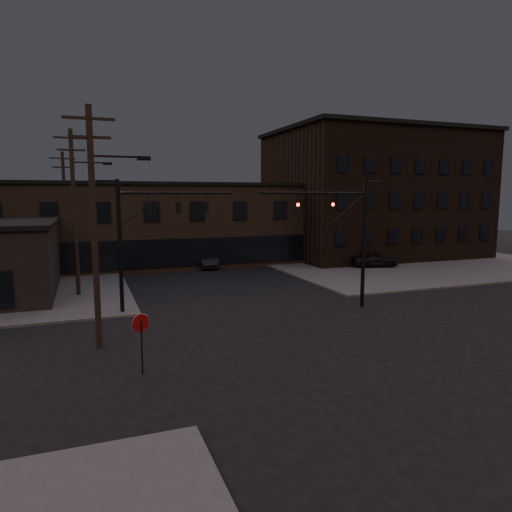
{
  "coord_description": "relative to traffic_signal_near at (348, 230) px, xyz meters",
  "views": [
    {
      "loc": [
        -9.88,
        -19.79,
        7.06
      ],
      "look_at": [
        -0.47,
        5.23,
        3.5
      ],
      "focal_mm": 32.0,
      "sensor_mm": 36.0,
      "label": 1
    }
  ],
  "objects": [
    {
      "name": "ground",
      "position": [
        -5.36,
        -4.5,
        -4.93
      ],
      "size": [
        140.0,
        140.0,
        0.0
      ],
      "primitive_type": "plane",
      "color": "black",
      "rests_on": "ground"
    },
    {
      "name": "sidewalk_ne",
      "position": [
        16.64,
        17.5,
        -4.86
      ],
      "size": [
        30.0,
        30.0,
        0.15
      ],
      "primitive_type": "cube",
      "color": "#474744",
      "rests_on": "ground"
    },
    {
      "name": "building_row",
      "position": [
        -5.36,
        23.5,
        -0.93
      ],
      "size": [
        40.0,
        12.0,
        8.0
      ],
      "primitive_type": "cube",
      "color": "#4B3728",
      "rests_on": "ground"
    },
    {
      "name": "building_right",
      "position": [
        16.64,
        21.5,
        2.07
      ],
      "size": [
        22.0,
        16.0,
        14.0
      ],
      "primitive_type": "cube",
      "color": "black",
      "rests_on": "ground"
    },
    {
      "name": "traffic_signal_near",
      "position": [
        0.0,
        0.0,
        0.0
      ],
      "size": [
        7.12,
        0.24,
        8.0
      ],
      "color": "black",
      "rests_on": "ground"
    },
    {
      "name": "traffic_signal_far",
      "position": [
        -12.07,
        3.5,
        0.08
      ],
      "size": [
        7.12,
        0.24,
        8.0
      ],
      "color": "black",
      "rests_on": "ground"
    },
    {
      "name": "stop_sign",
      "position": [
        -13.36,
        -6.49,
        -3.09
      ],
      "size": [
        0.72,
        0.33,
        2.48
      ],
      "color": "black",
      "rests_on": "ground"
    },
    {
      "name": "utility_pole_near",
      "position": [
        -14.79,
        -2.5,
        0.94
      ],
      "size": [
        3.7,
        0.28,
        11.0
      ],
      "color": "black",
      "rests_on": "ground"
    },
    {
      "name": "utility_pole_mid",
      "position": [
        -15.79,
        9.5,
        1.19
      ],
      "size": [
        3.7,
        0.28,
        11.5
      ],
      "color": "black",
      "rests_on": "ground"
    },
    {
      "name": "utility_pole_far",
      "position": [
        -16.86,
        21.5,
        0.85
      ],
      "size": [
        2.2,
        0.28,
        11.0
      ],
      "color": "black",
      "rests_on": "ground"
    },
    {
      "name": "lot_light_a",
      "position": [
        7.64,
        9.5,
        0.58
      ],
      "size": [
        1.5,
        0.28,
        9.14
      ],
      "color": "black",
      "rests_on": "ground"
    },
    {
      "name": "lot_light_b",
      "position": [
        13.64,
        14.5,
        0.58
      ],
      "size": [
        1.5,
        0.28,
        9.14
      ],
      "color": "black",
      "rests_on": "ground"
    },
    {
      "name": "parked_car_lot_a",
      "position": [
        11.01,
        12.75,
        -4.03
      ],
      "size": [
        4.74,
        2.79,
        1.51
      ],
      "primitive_type": "imported",
      "rotation": [
        0.0,
        0.0,
        1.33
      ],
      "color": "black",
      "rests_on": "sidewalk_ne"
    },
    {
      "name": "parked_car_lot_b",
      "position": [
        14.76,
        16.9,
        -4.17
      ],
      "size": [
        4.5,
        2.61,
        1.23
      ],
      "primitive_type": "imported",
      "rotation": [
        0.0,
        0.0,
        1.35
      ],
      "color": "silver",
      "rests_on": "sidewalk_ne"
    },
    {
      "name": "car_crossing",
      "position": [
        -4.04,
        19.04,
        -4.12
      ],
      "size": [
        2.39,
        5.13,
        1.63
      ],
      "primitive_type": "imported",
      "rotation": [
        0.0,
        0.0,
        -0.14
      ],
      "color": "black",
      "rests_on": "ground"
    }
  ]
}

